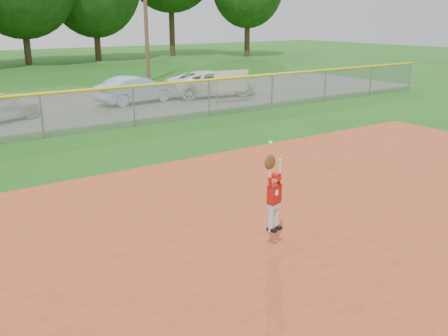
# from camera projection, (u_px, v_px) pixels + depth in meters

# --- Properties ---
(ground) EXTENTS (120.00, 120.00, 0.00)m
(ground) POSITION_uv_depth(u_px,v_px,m) (208.00, 246.00, 8.92)
(ground) COLOR #1B5413
(ground) RESTS_ON ground
(clay_infield) EXTENTS (24.00, 16.00, 0.04)m
(clay_infield) POSITION_uv_depth(u_px,v_px,m) (333.00, 326.00, 6.56)
(clay_infield) COLOR #AA3F1E
(clay_infield) RESTS_ON ground
(parking_strip) EXTENTS (44.00, 10.00, 0.03)m
(parking_strip) POSITION_uv_depth(u_px,v_px,m) (3.00, 112.00, 21.42)
(parking_strip) COLOR #65635F
(parking_strip) RESTS_ON ground
(car_blue) EXTENTS (3.97, 1.88, 1.26)m
(car_blue) POSITION_uv_depth(u_px,v_px,m) (137.00, 90.00, 23.33)
(car_blue) COLOR #8DACD3
(car_blue) RESTS_ON parking_strip
(car_white_b) EXTENTS (4.93, 2.92, 1.29)m
(car_white_b) POSITION_uv_depth(u_px,v_px,m) (212.00, 83.00, 25.39)
(car_white_b) COLOR white
(car_white_b) RESTS_ON parking_strip
(sponsor_sign) EXTENTS (1.74, 0.31, 1.56)m
(sponsor_sign) POSITION_uv_depth(u_px,v_px,m) (231.00, 82.00, 23.13)
(sponsor_sign) COLOR gray
(sponsor_sign) RESTS_ON ground
(outfield_fence) EXTENTS (40.06, 0.10, 1.55)m
(outfield_fence) POSITION_uv_depth(u_px,v_px,m) (41.00, 113.00, 16.48)
(outfield_fence) COLOR gray
(outfield_fence) RESTS_ON ground
(ballplayer) EXTENTS (0.46, 0.24, 1.64)m
(ballplayer) POSITION_uv_depth(u_px,v_px,m) (274.00, 193.00, 8.53)
(ballplayer) COLOR silver
(ballplayer) RESTS_ON ground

